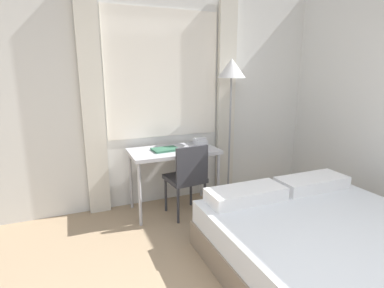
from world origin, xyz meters
The scene contains 7 objects.
wall_back_with_window centered at (0.00, 2.86, 1.35)m, with size 5.20×0.13×2.70m.
desk centered at (0.02, 2.50, 0.68)m, with size 1.02×0.56×0.75m.
desk_chair centered at (0.11, 2.28, 0.50)m, with size 0.44×0.44×0.86m.
bed centered at (0.81, 0.76, 0.23)m, with size 1.78×2.00×0.57m.
standing_lamp centered at (0.82, 2.58, 1.55)m, with size 0.34×0.34×1.79m.
telephone centered at (0.41, 2.60, 0.79)m, with size 0.15×0.17×0.09m.
book centered at (-0.08, 2.50, 0.77)m, with size 0.31×0.23×0.02m.
Camera 1 is at (-1.07, -0.70, 1.64)m, focal length 28.00 mm.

